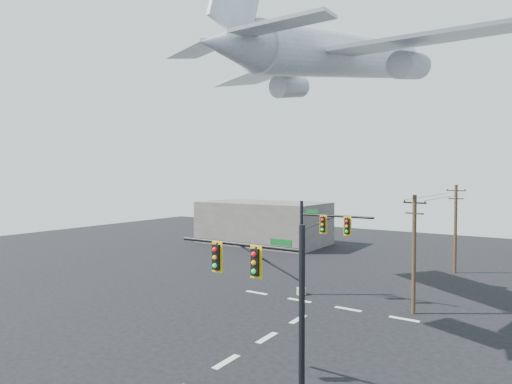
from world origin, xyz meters
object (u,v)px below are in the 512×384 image
Objects in this scene: utility_pole_a at (414,252)px; utility_pole_b at (455,227)px; signal_mast_far at (315,247)px; airliner at (345,56)px; signal_mast_near at (272,304)px.

utility_pole_b reaches higher than utility_pole_a.
utility_pole_a reaches higher than signal_mast_far.
airliner is (-5.71, -15.43, 14.23)m from utility_pole_b.
utility_pole_a is at bearing -84.35° from airliner.
signal_mast_far is 17.62m from utility_pole_b.
airliner is at bearing 6.93° from signal_mast_far.
utility_pole_a is (7.62, 0.03, 0.31)m from signal_mast_far.
utility_pole_b is 21.75m from airliner.
signal_mast_near is 15.42m from utility_pole_a.
signal_mast_near is at bearing -160.96° from airliner.
signal_mast_near is 0.91× the size of utility_pole_a.
airliner reaches higher than signal_mast_far.
signal_mast_far is 0.92× the size of utility_pole_a.
signal_mast_near is 0.99× the size of signal_mast_far.
utility_pole_b is (0.35, 15.67, 0.25)m from utility_pole_a.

